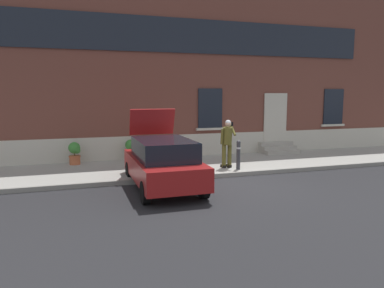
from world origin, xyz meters
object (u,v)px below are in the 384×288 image
Objects in this scene: hatchback_car_red at (163,162)px; planter_cream at (131,150)px; planter_terracotta at (75,153)px; person_on_phone at (227,140)px; bollard_far_left at (142,159)px; bollard_near_person at (238,154)px.

hatchback_car_red reaches higher than planter_cream.
person_on_phone is at bearing -24.10° from planter_terracotta.
bollard_near_person is at bearing 0.00° from bollard_far_left.
person_on_phone reaches higher than planter_terracotta.
person_on_phone reaches higher than bollard_far_left.
hatchback_car_red is 4.73× the size of planter_cream.
planter_terracotta is (-5.26, 2.35, -0.55)m from person_on_phone.
person_on_phone is at bearing 124.09° from bollard_near_person.
bollard_far_left is 0.60× the size of person_on_phone.
bollard_far_left is at bearing -158.17° from person_on_phone.
hatchback_car_red is 4.68m from planter_terracotta.
bollard_near_person is at bearing 21.76° from hatchback_car_red.
bollard_far_left is 3.24m from person_on_phone.
bollard_near_person is at bearing -26.42° from planter_terracotta.
person_on_phone reaches higher than bollard_near_person.
planter_cream is (2.16, 0.13, 0.00)m from planter_terracotta.
planter_terracotta is 2.16m from planter_cream.
bollard_near_person is 0.65m from person_on_phone.
bollard_near_person is 3.45m from bollard_far_left.
hatchback_car_red is 3.27m from bollard_near_person.
bollard_near_person is 1.00× the size of bollard_far_left.
person_on_phone is (3.19, 0.39, 0.44)m from bollard_far_left.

